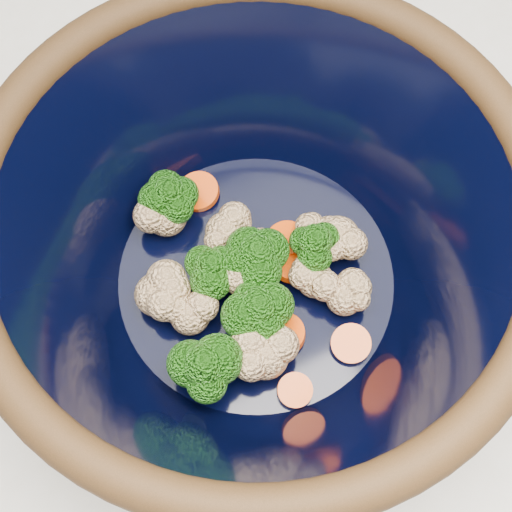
# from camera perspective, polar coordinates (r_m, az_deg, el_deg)

# --- Properties ---
(ground) EXTENTS (3.00, 3.00, 0.00)m
(ground) POSITION_cam_1_polar(r_m,az_deg,el_deg) (1.44, 1.62, -18.63)
(ground) COLOR #9E7A54
(ground) RESTS_ON ground
(counter) EXTENTS (1.20, 1.20, 0.90)m
(counter) POSITION_cam_1_polar(r_m,az_deg,el_deg) (0.99, 2.32, -16.30)
(counter) COLOR beige
(counter) RESTS_ON ground
(mixing_bowl) EXTENTS (0.45, 0.45, 0.16)m
(mixing_bowl) POSITION_cam_1_polar(r_m,az_deg,el_deg) (0.48, -0.00, 0.75)
(mixing_bowl) COLOR black
(mixing_bowl) RESTS_ON counter
(vegetable_pile) EXTENTS (0.17, 0.20, 0.06)m
(vegetable_pile) POSITION_cam_1_polar(r_m,az_deg,el_deg) (0.51, -0.87, -1.57)
(vegetable_pile) COLOR #608442
(vegetable_pile) RESTS_ON mixing_bowl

